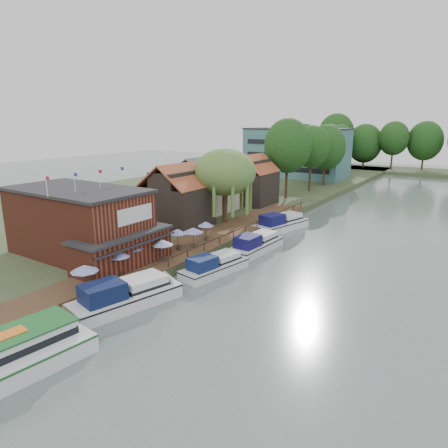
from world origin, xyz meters
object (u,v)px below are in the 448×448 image
Objects in this scene: umbrella_3 at (163,251)px; cruiser_0 at (126,292)px; umbrella_0 at (85,278)px; umbrella_1 at (119,263)px; pub at (91,224)px; cottage_b at (203,184)px; cruiser_3 at (281,221)px; cottage_c at (252,179)px; willow at (225,187)px; umbrella_6 at (206,231)px; umbrella_5 at (193,238)px; cottage_a at (177,196)px; umbrella_4 at (178,239)px; umbrella_2 at (132,255)px; cruiser_2 at (256,242)px; hotel_block at (296,152)px; cruiser_1 at (214,263)px; swan at (83,339)px.

cruiser_0 is (2.76, -7.61, -0.97)m from umbrella_3.
umbrella_1 is (-0.40, 4.09, 0.00)m from umbrella_0.
cottage_b is at bearing 99.09° from pub.
cottage_c is at bearing 150.90° from cruiser_3.
willow reaches higher than cruiser_3.
umbrella_5 is at bearing -81.40° from umbrella_6.
cottage_c is 14.61m from cruiser_3.
cruiser_0 is at bearing 24.20° from umbrella_0.
willow reaches higher than umbrella_0.
cruiser_0 is (11.01, -19.79, -3.93)m from cottage_a.
willow is 4.39× the size of umbrella_1.
cottage_b is 0.92× the size of cruiser_3.
umbrella_4 is (-1.36, 4.01, 0.00)m from umbrella_3.
cottage_c is at bearing 99.57° from umbrella_2.
willow reaches higher than umbrella_1.
cruiser_0 is 18.77m from cruiser_2.
cruiser_3 is at bearing 76.08° from umbrella_4.
willow is at bearing -77.29° from hotel_block.
umbrella_3 is 8.15m from cruiser_0.
hotel_block is 65.84m from umbrella_4.
cottage_c is at bearing 105.20° from umbrella_5.
cruiser_1 is 15.81m from swan.
cruiser_1 is (8.39, -14.64, -5.12)m from willow.
swan is (5.21, -8.26, -2.07)m from umbrella_1.
umbrella_1 is at bearing -18.67° from pub.
cruiser_1 is at bearing -60.18° from willow.
swan is at bearing -88.16° from cruiser_2.
cottage_a is 3.62× the size of umbrella_3.
swan is at bearing -60.80° from umbrella_2.
cottage_b is 9.85m from cottage_c.
swan is at bearing -81.13° from cruiser_1.
cottage_a reaches higher than umbrella_1.
cruiser_1 is 0.88× the size of cruiser_3.
swan is (5.05, -21.67, -2.07)m from umbrella_6.
hotel_block reaches higher than cruiser_2.
umbrella_3 is at bearing 108.15° from swan.
umbrella_1 is 1.00× the size of umbrella_4.
umbrella_4 is at bearing -61.44° from cottage_b.
pub is 9.32m from umbrella_4.
pub is at bearing -158.77° from umbrella_3.
willow reaches higher than cruiser_2.
cruiser_2 is 0.94× the size of cruiser_3.
cruiser_1 is 0.93× the size of cruiser_2.
hotel_block reaches higher than umbrella_4.
pub is 7.14m from umbrella_1.
cruiser_1 is (11.89, -28.64, -4.16)m from cottage_c.
willow is 4.39× the size of umbrella_4.
willow is 26.74m from umbrella_0.
umbrella_2 is 8.20m from cruiser_1.
umbrella_0 is (6.78, -6.25, -2.36)m from pub.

